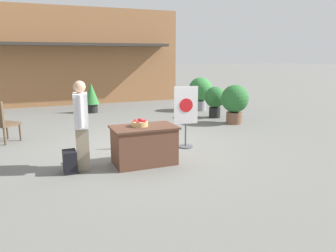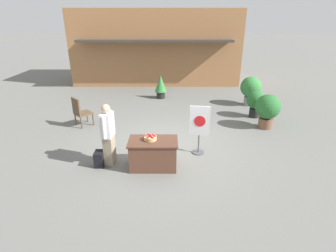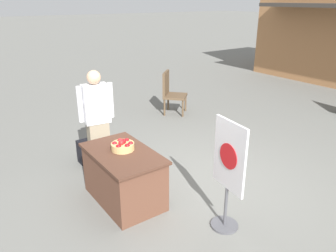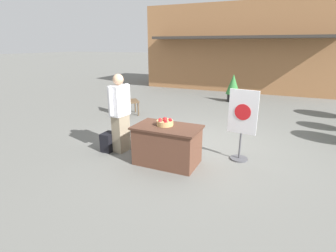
% 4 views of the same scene
% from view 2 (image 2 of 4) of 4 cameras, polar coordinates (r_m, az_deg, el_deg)
% --- Properties ---
extents(ground_plane, '(120.00, 120.00, 0.00)m').
position_cam_2_polar(ground_plane, '(8.22, -0.30, -4.57)').
color(ground_plane, slate).
extents(storefront_building, '(9.64, 4.71, 4.19)m').
position_cam_2_polar(storefront_building, '(16.88, -2.57, 17.02)').
color(storefront_building, '#9E6B42').
rests_on(storefront_building, ground_plane).
extents(display_table, '(1.30, 0.79, 0.78)m').
position_cam_2_polar(display_table, '(7.03, -3.31, -6.02)').
color(display_table, brown).
rests_on(display_table, ground_plane).
extents(apple_basket, '(0.33, 0.33, 0.16)m').
position_cam_2_polar(apple_basket, '(6.87, -3.94, -2.54)').
color(apple_basket, tan).
rests_on(apple_basket, display_table).
extents(person_visitor, '(0.31, 0.61, 1.72)m').
position_cam_2_polar(person_visitor, '(7.12, -12.99, -1.83)').
color(person_visitor, gray).
rests_on(person_visitor, ground_plane).
extents(backpack, '(0.24, 0.34, 0.42)m').
position_cam_2_polar(backpack, '(7.38, -14.76, -6.92)').
color(backpack, black).
rests_on(backpack, ground_plane).
extents(poster_board, '(0.58, 0.36, 1.47)m').
position_cam_2_polar(poster_board, '(7.59, 6.77, -0.44)').
color(poster_board, '#4C4C51').
rests_on(poster_board, ground_plane).
extents(patio_chair, '(0.78, 0.78, 1.09)m').
position_cam_2_polar(patio_chair, '(10.10, -18.66, 3.14)').
color(patio_chair, brown).
rests_on(patio_chair, ground_plane).
extents(potted_plant_far_left, '(0.93, 0.93, 1.31)m').
position_cam_2_polar(potted_plant_far_left, '(12.47, 17.47, 7.82)').
color(potted_plant_far_left, gray).
rests_on(potted_plant_far_left, ground_plane).
extents(potted_plant_near_right, '(0.73, 0.73, 1.09)m').
position_cam_2_polar(potted_plant_near_right, '(11.02, 18.45, 5.13)').
color(potted_plant_near_right, black).
rests_on(potted_plant_near_right, ground_plane).
extents(potted_plant_far_right, '(0.57, 0.57, 1.14)m').
position_cam_2_polar(potted_plant_far_right, '(13.03, -1.70, 8.77)').
color(potted_plant_far_right, black).
rests_on(potted_plant_far_right, ground_plane).
extents(potted_plant_near_left, '(0.88, 0.88, 1.25)m').
position_cam_2_polar(potted_plant_near_left, '(10.01, 20.76, 3.55)').
color(potted_plant_near_left, brown).
rests_on(potted_plant_near_left, ground_plane).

